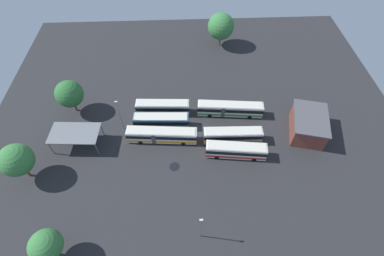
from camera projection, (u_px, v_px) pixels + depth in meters
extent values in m
plane|color=#28282B|center=(197.00, 133.00, 63.34)|extent=(96.02, 96.02, 0.00)
cube|color=silver|center=(162.00, 135.00, 60.67)|extent=(15.29, 3.70, 3.02)
cube|color=beige|center=(161.00, 131.00, 59.43)|extent=(14.67, 3.46, 0.14)
cube|color=black|center=(162.00, 134.00, 60.29)|extent=(15.36, 3.75, 0.97)
cube|color=orange|center=(162.00, 137.00, 61.32)|extent=(15.36, 3.75, 0.60)
cube|color=black|center=(197.00, 134.00, 60.04)|extent=(0.22, 2.04, 1.11)
cube|color=#47474C|center=(154.00, 135.00, 60.70)|extent=(1.10, 2.60, 2.90)
cylinder|color=black|center=(184.00, 135.00, 62.30)|extent=(1.02, 0.38, 1.00)
cylinder|color=black|center=(183.00, 143.00, 60.87)|extent=(1.02, 0.38, 1.00)
cylinder|color=black|center=(142.00, 134.00, 62.51)|extent=(1.02, 0.38, 1.00)
cylinder|color=black|center=(140.00, 142.00, 61.08)|extent=(1.02, 0.38, 1.00)
cube|color=teal|center=(161.00, 121.00, 63.18)|extent=(12.39, 3.05, 3.02)
cube|color=beige|center=(161.00, 116.00, 61.95)|extent=(11.89, 2.82, 0.14)
cube|color=black|center=(161.00, 120.00, 62.80)|extent=(12.45, 3.09, 0.97)
cube|color=silver|center=(162.00, 123.00, 63.84)|extent=(12.45, 3.09, 0.60)
cube|color=black|center=(188.00, 119.00, 62.72)|extent=(0.15, 2.04, 1.11)
cylinder|color=black|center=(178.00, 121.00, 64.92)|extent=(1.01, 0.35, 1.00)
cylinder|color=black|center=(178.00, 128.00, 63.49)|extent=(1.01, 0.35, 1.00)
cylinder|color=black|center=(146.00, 121.00, 64.92)|extent=(1.01, 0.35, 1.00)
cylinder|color=black|center=(145.00, 128.00, 63.49)|extent=(1.01, 0.35, 1.00)
cube|color=silver|center=(163.00, 107.00, 65.79)|extent=(12.52, 3.16, 3.02)
cube|color=beige|center=(162.00, 103.00, 64.56)|extent=(12.01, 2.94, 0.14)
cube|color=black|center=(163.00, 106.00, 65.42)|extent=(12.58, 3.20, 0.97)
cube|color=orange|center=(163.00, 110.00, 66.45)|extent=(12.58, 3.20, 0.60)
cube|color=black|center=(189.00, 106.00, 65.30)|extent=(0.17, 2.04, 1.11)
cylinder|color=black|center=(179.00, 108.00, 67.51)|extent=(1.01, 0.35, 1.00)
cylinder|color=black|center=(179.00, 115.00, 66.08)|extent=(1.01, 0.35, 1.00)
cylinder|color=black|center=(148.00, 107.00, 67.55)|extent=(1.01, 0.35, 1.00)
cylinder|color=black|center=(147.00, 115.00, 66.12)|extent=(1.01, 0.35, 1.00)
cube|color=silver|center=(236.00, 150.00, 58.16)|extent=(12.69, 3.91, 3.02)
cube|color=beige|center=(237.00, 146.00, 56.93)|extent=(12.17, 3.65, 0.14)
cube|color=black|center=(236.00, 149.00, 57.78)|extent=(12.76, 3.95, 0.97)
cube|color=red|center=(235.00, 153.00, 58.82)|extent=(12.76, 3.95, 0.60)
cube|color=black|center=(267.00, 151.00, 57.43)|extent=(0.29, 2.03, 1.11)
cylinder|color=black|center=(253.00, 150.00, 59.73)|extent=(1.03, 0.41, 1.00)
cylinder|color=black|center=(254.00, 160.00, 58.30)|extent=(1.03, 0.41, 1.00)
cylinder|color=black|center=(217.00, 148.00, 60.06)|extent=(1.03, 0.41, 1.00)
cylinder|color=black|center=(217.00, 157.00, 58.64)|extent=(1.03, 0.41, 1.00)
cube|color=silver|center=(233.00, 135.00, 60.63)|extent=(12.65, 2.80, 3.02)
cube|color=beige|center=(234.00, 131.00, 59.40)|extent=(12.14, 2.59, 0.14)
cube|color=black|center=(233.00, 134.00, 60.26)|extent=(12.71, 2.84, 0.97)
cube|color=orange|center=(232.00, 138.00, 61.29)|extent=(12.71, 2.84, 0.60)
cube|color=black|center=(262.00, 133.00, 60.26)|extent=(0.11, 2.04, 1.11)
cylinder|color=black|center=(249.00, 134.00, 62.42)|extent=(1.01, 0.32, 1.00)
cylinder|color=black|center=(250.00, 143.00, 60.99)|extent=(1.01, 0.32, 1.00)
cylinder|color=black|center=(214.00, 135.00, 62.32)|extent=(1.01, 0.32, 1.00)
cylinder|color=black|center=(215.00, 143.00, 60.89)|extent=(1.01, 0.32, 1.00)
cube|color=silver|center=(230.00, 109.00, 65.47)|extent=(15.30, 3.91, 3.02)
cube|color=beige|center=(231.00, 104.00, 64.24)|extent=(14.68, 3.66, 0.14)
cube|color=black|center=(230.00, 108.00, 65.09)|extent=(15.38, 3.96, 0.97)
cube|color=#2D8C4C|center=(230.00, 111.00, 66.13)|extent=(15.38, 3.96, 0.60)
cube|color=black|center=(263.00, 108.00, 64.78)|extent=(0.25, 2.04, 1.11)
cube|color=#47474C|center=(223.00, 109.00, 65.52)|extent=(1.14, 2.61, 2.90)
cylinder|color=black|center=(249.00, 110.00, 67.06)|extent=(1.02, 0.39, 1.00)
cylinder|color=black|center=(250.00, 117.00, 65.63)|extent=(1.02, 0.39, 1.00)
cylinder|color=black|center=(210.00, 108.00, 67.35)|extent=(1.02, 0.39, 1.00)
cylinder|color=black|center=(210.00, 116.00, 65.92)|extent=(1.02, 0.39, 1.00)
cube|color=brown|center=(308.00, 125.00, 61.67)|extent=(8.92, 10.84, 4.68)
cube|color=#4C4C51|center=(312.00, 118.00, 59.70)|extent=(9.45, 11.49, 0.36)
cube|color=black|center=(305.00, 113.00, 65.54)|extent=(1.76, 0.50, 2.20)
cube|color=slate|center=(74.00, 133.00, 58.30)|extent=(10.55, 6.39, 0.20)
cylinder|color=#59595B|center=(102.00, 130.00, 61.45)|extent=(0.20, 0.20, 3.86)
cylinder|color=#59595B|center=(97.00, 149.00, 58.22)|extent=(0.20, 0.20, 3.86)
cylinder|color=#59595B|center=(59.00, 129.00, 61.55)|extent=(0.20, 0.20, 3.86)
cylinder|color=#59595B|center=(51.00, 148.00, 58.32)|extent=(0.20, 0.20, 3.86)
cylinder|color=slate|center=(201.00, 229.00, 46.15)|extent=(0.16, 0.16, 7.41)
cube|color=silver|center=(201.00, 220.00, 43.12)|extent=(0.56, 0.28, 0.20)
cylinder|color=slate|center=(120.00, 116.00, 60.80)|extent=(0.16, 0.16, 8.57)
cube|color=silver|center=(116.00, 102.00, 57.31)|extent=(0.56, 0.28, 0.20)
cylinder|color=brown|center=(27.00, 171.00, 55.35)|extent=(0.44, 0.44, 3.09)
sphere|color=#387A3D|center=(16.00, 160.00, 52.06)|extent=(6.28, 6.28, 6.28)
cylinder|color=brown|center=(220.00, 41.00, 83.19)|extent=(0.44, 0.44, 2.97)
sphere|color=#387A3D|center=(221.00, 26.00, 79.54)|extent=(7.51, 7.51, 7.51)
cylinder|color=brown|center=(75.00, 106.00, 66.56)|extent=(0.44, 0.44, 2.84)
sphere|color=#2D6B33|center=(69.00, 94.00, 63.37)|extent=(6.25, 6.25, 6.25)
cylinder|color=brown|center=(55.00, 252.00, 46.05)|extent=(0.44, 0.44, 2.77)
sphere|color=#387A3D|center=(46.00, 246.00, 43.25)|extent=(5.19, 5.19, 5.19)
cylinder|color=black|center=(234.00, 148.00, 60.80)|extent=(4.25, 4.25, 0.01)
cylinder|color=black|center=(214.00, 106.00, 68.48)|extent=(2.32, 2.32, 0.01)
cylinder|color=black|center=(175.00, 167.00, 57.81)|extent=(2.15, 2.15, 0.01)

